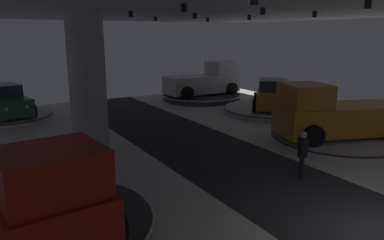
{
  "coord_description": "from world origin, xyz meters",
  "views": [
    {
      "loc": [
        -7.88,
        -4.01,
        4.66
      ],
      "look_at": [
        -0.75,
        7.91,
        1.4
      ],
      "focal_mm": 34.65,
      "sensor_mm": 36.0,
      "label": 1
    }
  ],
  "objects_px": {
    "display_platform_deep_left": "(6,117)",
    "display_platform_mid_right": "(338,139)",
    "display_car_far_right": "(272,95)",
    "pickup_truck_mid_right": "(333,115)",
    "display_platform_deep_right": "(202,96)",
    "pickup_truck_deep_right": "(205,81)",
    "pickup_truck_mid_left": "(36,191)",
    "display_car_deep_left": "(5,102)",
    "display_platform_far_right": "(272,110)",
    "display_platform_mid_left": "(37,227)",
    "column_left": "(88,86)",
    "visitor_walking_near": "(302,152)"
  },
  "relations": [
    {
      "from": "display_platform_deep_left",
      "to": "display_platform_mid_right",
      "type": "distance_m",
      "value": 17.24
    },
    {
      "from": "display_car_far_right",
      "to": "pickup_truck_mid_right",
      "type": "bearing_deg",
      "value": -109.81
    },
    {
      "from": "display_platform_deep_right",
      "to": "display_platform_mid_right",
      "type": "height_order",
      "value": "display_platform_deep_right"
    },
    {
      "from": "display_car_far_right",
      "to": "pickup_truck_deep_right",
      "type": "distance_m",
      "value": 6.22
    },
    {
      "from": "pickup_truck_mid_left",
      "to": "display_car_deep_left",
      "type": "height_order",
      "value": "pickup_truck_mid_left"
    },
    {
      "from": "display_car_far_right",
      "to": "display_platform_deep_right",
      "type": "bearing_deg",
      "value": 99.78
    },
    {
      "from": "display_platform_far_right",
      "to": "display_platform_deep_right",
      "type": "xyz_separation_m",
      "value": [
        -1.08,
        6.14,
        0.02
      ]
    },
    {
      "from": "display_platform_mid_left",
      "to": "display_car_deep_left",
      "type": "height_order",
      "value": "display_car_deep_left"
    },
    {
      "from": "display_platform_far_right",
      "to": "display_platform_mid_left",
      "type": "relative_size",
      "value": 1.01
    },
    {
      "from": "pickup_truck_deep_right",
      "to": "display_platform_mid_left",
      "type": "relative_size",
      "value": 0.94
    },
    {
      "from": "display_platform_mid_left",
      "to": "pickup_truck_mid_left",
      "type": "height_order",
      "value": "pickup_truck_mid_left"
    },
    {
      "from": "display_car_far_right",
      "to": "column_left",
      "type": "bearing_deg",
      "value": -168.15
    },
    {
      "from": "display_platform_mid_left",
      "to": "pickup_truck_mid_left",
      "type": "relative_size",
      "value": 1.03
    },
    {
      "from": "display_platform_far_right",
      "to": "pickup_truck_deep_right",
      "type": "height_order",
      "value": "pickup_truck_deep_right"
    },
    {
      "from": "display_platform_mid_right",
      "to": "column_left",
      "type": "bearing_deg",
      "value": 158.66
    },
    {
      "from": "display_platform_mid_left",
      "to": "pickup_truck_mid_right",
      "type": "distance_m",
      "value": 12.2
    },
    {
      "from": "display_platform_deep_left",
      "to": "pickup_truck_mid_right",
      "type": "relative_size",
      "value": 0.84
    },
    {
      "from": "display_platform_far_right",
      "to": "display_platform_mid_right",
      "type": "height_order",
      "value": "display_platform_mid_right"
    },
    {
      "from": "pickup_truck_mid_left",
      "to": "pickup_truck_mid_right",
      "type": "bearing_deg",
      "value": 7.31
    },
    {
      "from": "column_left",
      "to": "display_car_far_right",
      "type": "relative_size",
      "value": 1.27
    },
    {
      "from": "display_platform_far_right",
      "to": "display_car_deep_left",
      "type": "height_order",
      "value": "display_car_deep_left"
    },
    {
      "from": "display_car_deep_left",
      "to": "column_left",
      "type": "bearing_deg",
      "value": -75.49
    },
    {
      "from": "display_platform_deep_left",
      "to": "display_platform_mid_right",
      "type": "xyz_separation_m",
      "value": [
        11.89,
        -12.48,
        0.06
      ]
    },
    {
      "from": "column_left",
      "to": "display_platform_mid_left",
      "type": "bearing_deg",
      "value": -119.44
    },
    {
      "from": "display_platform_deep_left",
      "to": "display_platform_mid_right",
      "type": "height_order",
      "value": "display_platform_mid_right"
    },
    {
      "from": "display_platform_mid_left",
      "to": "display_car_deep_left",
      "type": "xyz_separation_m",
      "value": [
        0.49,
        13.63,
        0.87
      ]
    },
    {
      "from": "visitor_walking_near",
      "to": "display_platform_deep_left",
      "type": "bearing_deg",
      "value": 117.52
    },
    {
      "from": "column_left",
      "to": "display_car_far_right",
      "type": "bearing_deg",
      "value": 11.85
    },
    {
      "from": "display_platform_far_right",
      "to": "display_car_far_right",
      "type": "bearing_deg",
      "value": -131.79
    },
    {
      "from": "display_platform_mid_left",
      "to": "display_car_deep_left",
      "type": "relative_size",
      "value": 1.27
    },
    {
      "from": "display_platform_deep_right",
      "to": "visitor_walking_near",
      "type": "distance_m",
      "value": 15.24
    },
    {
      "from": "visitor_walking_near",
      "to": "column_left",
      "type": "bearing_deg",
      "value": 132.6
    },
    {
      "from": "display_platform_far_right",
      "to": "pickup_truck_mid_left",
      "type": "relative_size",
      "value": 1.05
    },
    {
      "from": "display_car_far_right",
      "to": "display_platform_deep_left",
      "type": "relative_size",
      "value": 0.91
    },
    {
      "from": "display_car_deep_left",
      "to": "display_platform_mid_right",
      "type": "xyz_separation_m",
      "value": [
        11.9,
        -12.51,
        -0.81
      ]
    },
    {
      "from": "pickup_truck_mid_right",
      "to": "display_platform_mid_left",
      "type": "bearing_deg",
      "value": -174.2
    },
    {
      "from": "display_platform_far_right",
      "to": "display_car_deep_left",
      "type": "relative_size",
      "value": 1.28
    },
    {
      "from": "column_left",
      "to": "display_platform_mid_right",
      "type": "relative_size",
      "value": 0.97
    },
    {
      "from": "display_platform_deep_right",
      "to": "pickup_truck_deep_right",
      "type": "bearing_deg",
      "value": 0.26
    },
    {
      "from": "column_left",
      "to": "display_platform_mid_left",
      "type": "relative_size",
      "value": 0.97
    },
    {
      "from": "visitor_walking_near",
      "to": "display_platform_far_right",
      "type": "bearing_deg",
      "value": 52.54
    },
    {
      "from": "display_car_far_right",
      "to": "display_platform_mid_right",
      "type": "bearing_deg",
      "value": -106.96
    },
    {
      "from": "display_platform_mid_left",
      "to": "visitor_walking_near",
      "type": "height_order",
      "value": "visitor_walking_near"
    },
    {
      "from": "display_platform_deep_right",
      "to": "pickup_truck_deep_right",
      "type": "height_order",
      "value": "pickup_truck_deep_right"
    },
    {
      "from": "display_platform_far_right",
      "to": "display_platform_deep_left",
      "type": "xyz_separation_m",
      "value": [
        -13.79,
        6.28,
        -0.05
      ]
    },
    {
      "from": "pickup_truck_mid_right",
      "to": "pickup_truck_mid_left",
      "type": "bearing_deg",
      "value": -172.69
    },
    {
      "from": "display_platform_deep_left",
      "to": "display_car_deep_left",
      "type": "relative_size",
      "value": 1.07
    },
    {
      "from": "display_car_far_right",
      "to": "display_platform_mid_left",
      "type": "relative_size",
      "value": 0.76
    },
    {
      "from": "display_car_far_right",
      "to": "pickup_truck_mid_left",
      "type": "xyz_separation_m",
      "value": [
        -14.24,
        -7.62,
        0.06
      ]
    },
    {
      "from": "display_platform_mid_right",
      "to": "display_platform_deep_right",
      "type": "bearing_deg",
      "value": 86.19
    }
  ]
}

